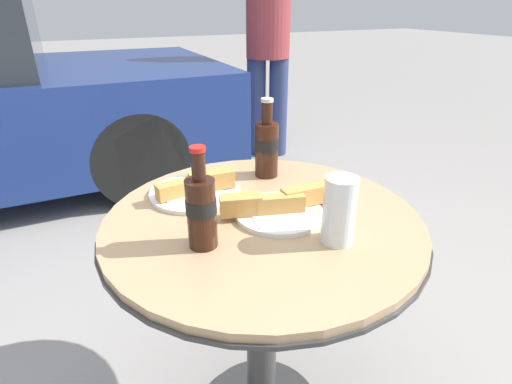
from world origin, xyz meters
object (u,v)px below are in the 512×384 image
drinking_glass (339,213)px  bistro_table (262,270)px  lunch_plate_far (196,189)px  cola_bottle_left (267,146)px  cola_bottle_right (201,209)px  pedestrian (268,39)px  lunch_plate_near (279,206)px

drinking_glass → bistro_table: bearing=120.1°
bistro_table → lunch_plate_far: 0.29m
cola_bottle_left → lunch_plate_far: cola_bottle_left is taller
bistro_table → cola_bottle_right: 0.32m
lunch_plate_far → pedestrian: pedestrian is taller
cola_bottle_left → lunch_plate_far: 0.25m
lunch_plate_far → drinking_glass: bearing=-59.3°
lunch_plate_near → lunch_plate_far: size_ratio=1.23×
cola_bottle_right → lunch_plate_far: bearing=76.1°
drinking_glass → lunch_plate_near: (-0.06, 0.16, -0.05)m
cola_bottle_right → lunch_plate_near: size_ratio=0.74×
cola_bottle_right → lunch_plate_near: bearing=13.8°
lunch_plate_far → cola_bottle_right: bearing=-103.9°
bistro_table → cola_bottle_right: bearing=-160.6°
drinking_glass → pedestrian: bearing=66.8°
cola_bottle_right → pedestrian: 2.64m
cola_bottle_left → lunch_plate_near: bearing=-108.9°
bistro_table → lunch_plate_near: (0.04, -0.01, 0.19)m
cola_bottle_left → lunch_plate_near: cola_bottle_left is taller
bistro_table → pedestrian: size_ratio=0.47×
bistro_table → lunch_plate_near: lunch_plate_near is taller
lunch_plate_near → pedestrian: pedestrian is taller
lunch_plate_near → drinking_glass: bearing=-70.7°
lunch_plate_far → pedestrian: (1.24, 2.04, 0.20)m
pedestrian → cola_bottle_right: bearing=-119.7°
lunch_plate_near → pedestrian: (1.09, 2.23, 0.19)m
bistro_table → pedestrian: (1.13, 2.23, 0.38)m
cola_bottle_left → lunch_plate_near: (-0.08, -0.24, -0.07)m
cola_bottle_right → pedestrian: pedestrian is taller
drinking_glass → cola_bottle_right: bearing=158.1°
cola_bottle_left → pedestrian: size_ratio=0.14×
bistro_table → cola_bottle_left: 0.37m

